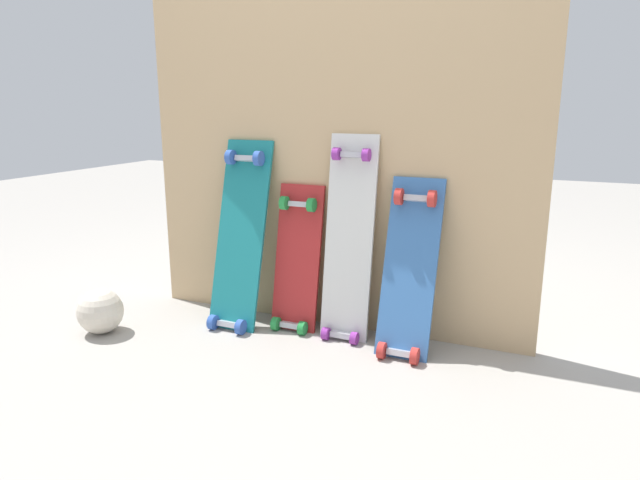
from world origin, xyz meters
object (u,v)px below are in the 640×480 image
at_px(skateboard_blue, 409,275).
at_px(rubber_ball, 100,311).
at_px(skateboard_teal, 240,241).
at_px(skateboard_white, 348,246).
at_px(skateboard_red, 297,265).

bearing_deg(skateboard_blue, rubber_ball, -164.26).
bearing_deg(skateboard_blue, skateboard_teal, -179.71).
bearing_deg(skateboard_teal, skateboard_blue, 0.29).
bearing_deg(skateboard_white, skateboard_teal, -173.76).
distance_m(skateboard_teal, skateboard_white, 0.52).
relative_size(skateboard_teal, rubber_ball, 4.49).
relative_size(skateboard_blue, rubber_ball, 3.84).
relative_size(skateboard_teal, skateboard_white, 0.96).
bearing_deg(skateboard_red, skateboard_blue, -5.45).
distance_m(skateboard_white, rubber_ball, 1.17).
xyz_separation_m(skateboard_red, skateboard_blue, (0.54, -0.05, 0.03)).
height_order(skateboard_red, rubber_ball, skateboard_red).
bearing_deg(skateboard_white, skateboard_red, -179.72).
distance_m(skateboard_red, rubber_ball, 0.92).
bearing_deg(skateboard_blue, skateboard_red, 174.55).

